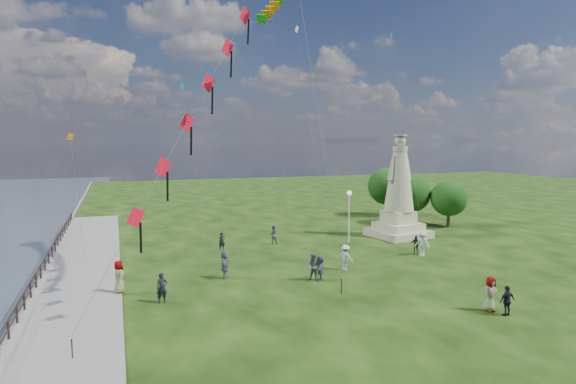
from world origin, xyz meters
name	(u,v)px	position (x,y,z in m)	size (l,w,h in m)	color
waterfront	(54,293)	(-15.24, 8.99, -0.06)	(200.00, 200.00, 1.51)	#343F4E
statue	(399,199)	(12.88, 16.40, 3.55)	(5.25, 5.25, 9.40)	tan
lamppost	(349,205)	(7.32, 15.49, 3.30)	(0.42, 0.42, 4.57)	silver
tree_row	(409,191)	(18.74, 23.48, 3.33)	(6.64, 12.76, 5.72)	#382314
person_0	(162,288)	(-9.43, 4.94, 0.83)	(0.61, 0.40, 1.67)	black
person_1	(314,267)	(-0.01, 5.92, 0.90)	(0.87, 0.54, 1.80)	#595960
person_2	(345,257)	(3.04, 7.59, 0.88)	(1.14, 0.59, 1.76)	silver
person_3	(507,301)	(6.84, -3.00, 0.78)	(0.92, 0.47, 1.56)	black
person_4	(490,294)	(6.49, -2.20, 0.91)	(0.89, 0.55, 1.83)	#595960
person_5	(225,264)	(-5.16, 8.42, 0.93)	(1.72, 0.74, 1.85)	#595960
person_6	(222,241)	(-3.66, 16.43, 0.73)	(0.53, 0.35, 1.47)	black
person_7	(273,235)	(0.95, 17.21, 0.83)	(0.80, 0.50, 1.66)	#595960
person_8	(422,244)	(10.44, 9.26, 0.97)	(1.25, 0.65, 1.94)	silver
person_9	(416,245)	(10.39, 10.02, 0.72)	(0.85, 0.43, 1.45)	black
person_10	(119,278)	(-11.63, 7.33, 0.94)	(0.91, 0.56, 1.87)	#595960
person_11	(320,268)	(0.43, 5.92, 0.81)	(1.50, 0.65, 1.62)	#595960
red_kite_train	(196,109)	(-7.42, 4.61, 10.51)	(10.16, 9.35, 16.95)	black
small_kites	(264,69)	(1.92, 22.79, 15.58)	(32.27, 16.48, 33.66)	#176F8F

